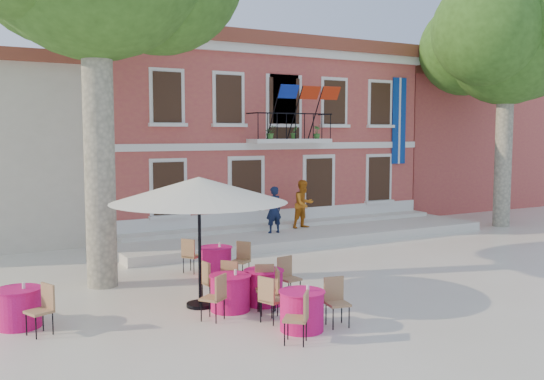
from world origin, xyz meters
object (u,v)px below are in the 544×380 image
(pedestrian_navy, at_px, (274,210))
(cafe_table_1, at_px, (302,308))
(cafe_table_4, at_px, (230,291))
(cafe_table_0, at_px, (264,285))
(cafe_table_3, at_px, (216,260))
(pedestrian_orange, at_px, (304,204))
(cafe_table_2, at_px, (19,306))
(plane_tree_east, at_px, (507,43))
(patio_umbrella, at_px, (199,190))

(pedestrian_navy, bearing_deg, cafe_table_1, 65.99)
(cafe_table_1, xyz_separation_m, cafe_table_4, (-0.63, 1.86, 0.00))
(cafe_table_0, bearing_deg, cafe_table_1, -96.50)
(pedestrian_navy, distance_m, cafe_table_3, 5.40)
(pedestrian_navy, height_order, pedestrian_orange, pedestrian_orange)
(pedestrian_orange, relative_size, cafe_table_0, 0.96)
(cafe_table_2, xyz_separation_m, cafe_table_3, (5.12, 2.09, 0.00))
(pedestrian_orange, height_order, cafe_table_3, pedestrian_orange)
(cafe_table_0, bearing_deg, cafe_table_3, 86.58)
(cafe_table_1, height_order, cafe_table_4, same)
(plane_tree_east, distance_m, patio_umbrella, 16.64)
(cafe_table_1, bearing_deg, cafe_table_2, 148.76)
(cafe_table_3, bearing_deg, cafe_table_2, -157.77)
(cafe_table_1, xyz_separation_m, cafe_table_2, (-4.72, 2.86, -0.01))
(cafe_table_2, height_order, cafe_table_4, same)
(cafe_table_0, xyz_separation_m, cafe_table_4, (-0.85, -0.07, 0.00))
(pedestrian_orange, relative_size, cafe_table_1, 0.96)
(cafe_table_0, bearing_deg, cafe_table_2, 169.37)
(patio_umbrella, bearing_deg, plane_tree_east, 17.29)
(cafe_table_0, bearing_deg, pedestrian_orange, 52.16)
(patio_umbrella, xyz_separation_m, cafe_table_4, (0.45, -0.59, -2.13))
(pedestrian_navy, xyz_separation_m, cafe_table_3, (-3.87, -3.71, -0.70))
(patio_umbrella, height_order, cafe_table_1, patio_umbrella)
(plane_tree_east, distance_m, cafe_table_4, 17.16)
(patio_umbrella, distance_m, cafe_table_0, 2.55)
(cafe_table_1, relative_size, cafe_table_4, 0.99)
(patio_umbrella, height_order, cafe_table_2, patio_umbrella)
(plane_tree_east, bearing_deg, pedestrian_navy, 171.46)
(plane_tree_east, bearing_deg, pedestrian_orange, 167.10)
(patio_umbrella, bearing_deg, cafe_table_1, -66.18)
(patio_umbrella, distance_m, pedestrian_orange, 9.65)
(plane_tree_east, relative_size, cafe_table_4, 5.38)
(pedestrian_orange, xyz_separation_m, cafe_table_3, (-5.38, -4.14, -0.77))
(pedestrian_navy, height_order, cafe_table_1, pedestrian_navy)
(patio_umbrella, relative_size, pedestrian_orange, 2.16)
(patio_umbrella, xyz_separation_m, cafe_table_1, (1.08, -2.45, -2.13))
(patio_umbrella, height_order, cafe_table_0, patio_umbrella)
(plane_tree_east, bearing_deg, cafe_table_3, -170.77)
(cafe_table_2, xyz_separation_m, cafe_table_4, (4.09, -1.00, 0.01))
(plane_tree_east, height_order, cafe_table_2, plane_tree_east)
(cafe_table_0, xyz_separation_m, cafe_table_1, (-0.22, -1.94, 0.00))
(cafe_table_0, distance_m, cafe_table_3, 3.03)
(pedestrian_navy, xyz_separation_m, cafe_table_1, (-4.27, -8.67, -0.69))
(cafe_table_2, bearing_deg, plane_tree_east, 12.92)
(patio_umbrella, xyz_separation_m, cafe_table_0, (1.30, -0.52, -2.13))
(cafe_table_1, distance_m, cafe_table_3, 4.97)
(plane_tree_east, xyz_separation_m, cafe_table_2, (-18.85, -4.32, -6.96))
(pedestrian_navy, distance_m, cafe_table_0, 7.88)
(pedestrian_orange, bearing_deg, plane_tree_east, -21.57)
(cafe_table_2, relative_size, cafe_table_4, 1.04)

